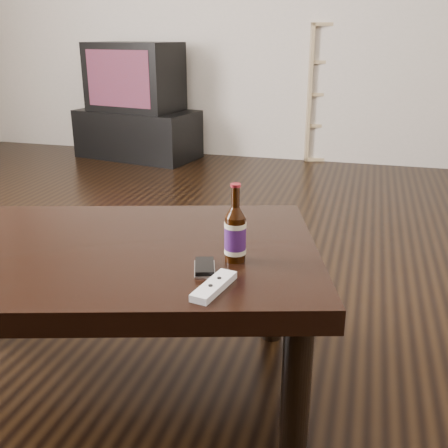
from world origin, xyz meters
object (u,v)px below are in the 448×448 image
(tv_stand, at_px, (138,134))
(bookshelf, at_px, (339,90))
(phone, at_px, (205,267))
(remote, at_px, (214,286))
(tv, at_px, (135,77))
(beer_bottle, at_px, (235,234))
(coffee_table, at_px, (93,267))

(tv_stand, height_order, bookshelf, bookshelf)
(phone, bearing_deg, remote, -78.89)
(tv_stand, relative_size, tv, 1.25)
(tv_stand, xyz_separation_m, phone, (1.57, -3.04, 0.27))
(tv_stand, height_order, phone, phone)
(tv, height_order, beer_bottle, tv)
(tv, height_order, bookshelf, bookshelf)
(coffee_table, distance_m, phone, 0.36)
(bookshelf, height_order, phone, bookshelf)
(tv, bearing_deg, coffee_table, -56.50)
(beer_bottle, xyz_separation_m, phone, (-0.06, -0.08, -0.06))
(beer_bottle, bearing_deg, remote, -91.69)
(tv, distance_m, beer_bottle, 3.37)
(tv, relative_size, remote, 5.01)
(tv_stand, bearing_deg, tv, -90.00)
(bookshelf, height_order, coffee_table, bookshelf)
(beer_bottle, height_order, phone, beer_bottle)
(bookshelf, relative_size, coffee_table, 0.79)
(tv_stand, distance_m, phone, 3.43)
(coffee_table, bearing_deg, tv_stand, 112.25)
(tv_stand, xyz_separation_m, bookshelf, (1.65, 0.46, 0.37))
(tv, height_order, phone, tv)
(tv_stand, xyz_separation_m, tv, (-0.00, -0.00, 0.48))
(tv_stand, distance_m, coffee_table, 3.22)
(tv_stand, bearing_deg, coffee_table, -56.51)
(bookshelf, bearing_deg, coffee_table, -116.29)
(coffee_table, xyz_separation_m, beer_bottle, (0.41, 0.02, 0.13))
(remote, bearing_deg, tv, 128.48)
(bookshelf, distance_m, remote, 3.59)
(bookshelf, bearing_deg, beer_bottle, -109.53)
(tv_stand, distance_m, remote, 3.53)
(tv_stand, bearing_deg, bookshelf, 26.79)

